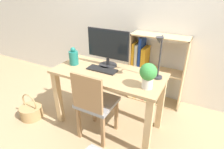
{
  "coord_description": "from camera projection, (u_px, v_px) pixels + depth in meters",
  "views": [
    {
      "loc": [
        0.94,
        -1.68,
        1.69
      ],
      "look_at": [
        0.0,
        0.1,
        0.68
      ],
      "focal_mm": 30.0,
      "sensor_mm": 36.0,
      "label": 1
    }
  ],
  "objects": [
    {
      "name": "ground_plane",
      "position": [
        108.0,
        123.0,
        2.48
      ],
      "size": [
        10.0,
        10.0,
        0.0
      ],
      "primitive_type": "plane",
      "color": "tan"
    },
    {
      "name": "wall_back",
      "position": [
        141.0,
        11.0,
        2.67
      ],
      "size": [
        8.0,
        0.05,
        2.6
      ],
      "color": "silver",
      "rests_on": "ground_plane"
    },
    {
      "name": "desk",
      "position": [
        108.0,
        84.0,
        2.21
      ],
      "size": [
        1.29,
        0.6,
        0.75
      ],
      "color": "tan",
      "rests_on": "ground_plane"
    },
    {
      "name": "monitor",
      "position": [
        108.0,
        46.0,
        2.19
      ],
      "size": [
        0.53,
        0.22,
        0.45
      ],
      "color": "#232326",
      "rests_on": "desk"
    },
    {
      "name": "keyboard",
      "position": [
        102.0,
        70.0,
        2.18
      ],
      "size": [
        0.36,
        0.14,
        0.02
      ],
      "color": "black",
      "rests_on": "desk"
    },
    {
      "name": "vase",
      "position": [
        74.0,
        57.0,
        2.3
      ],
      "size": [
        0.11,
        0.11,
        0.22
      ],
      "color": "#1E7266",
      "rests_on": "desk"
    },
    {
      "name": "desk_lamp",
      "position": [
        159.0,
        54.0,
        1.84
      ],
      "size": [
        0.1,
        0.19,
        0.47
      ],
      "color": "#2D2D33",
      "rests_on": "desk"
    },
    {
      "name": "potted_plant",
      "position": [
        148.0,
        74.0,
        1.76
      ],
      "size": [
        0.17,
        0.17,
        0.26
      ],
      "color": "silver",
      "rests_on": "desk"
    },
    {
      "name": "chair",
      "position": [
        94.0,
        103.0,
        2.06
      ],
      "size": [
        0.4,
        0.4,
        0.87
      ],
      "rotation": [
        0.0,
        0.0,
        0.12
      ],
      "color": "gray",
      "rests_on": "ground_plane"
    },
    {
      "name": "bookshelf",
      "position": [
        146.0,
        72.0,
        2.83
      ],
      "size": [
        0.78,
        0.28,
        1.04
      ],
      "color": "tan",
      "rests_on": "ground_plane"
    },
    {
      "name": "basket",
      "position": [
        31.0,
        111.0,
        2.55
      ],
      "size": [
        0.29,
        0.29,
        0.36
      ],
      "color": "tan",
      "rests_on": "ground_plane"
    }
  ]
}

